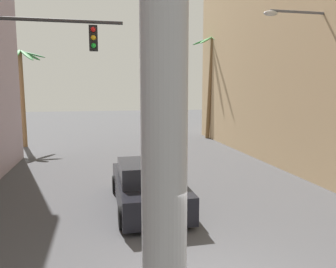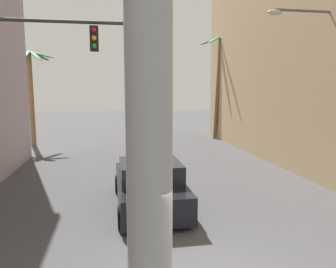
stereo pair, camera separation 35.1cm
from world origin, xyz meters
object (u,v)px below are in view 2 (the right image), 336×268
at_px(palm_tree_far_right, 218,73).
at_px(street_lamp, 320,79).
at_px(palm_tree_far_left, 31,82).
at_px(car_lead, 149,185).

bearing_deg(palm_tree_far_right, street_lamp, -90.94).
xyz_separation_m(street_lamp, palm_tree_far_left, (-13.21, 11.66, 0.11)).
bearing_deg(palm_tree_far_right, palm_tree_far_left, -174.96).
bearing_deg(street_lamp, palm_tree_far_right, 89.06).
distance_m(car_lead, palm_tree_far_left, 14.89).
relative_size(car_lead, palm_tree_far_left, 0.73).
bearing_deg(car_lead, street_lamp, 10.67).
xyz_separation_m(palm_tree_far_left, palm_tree_far_right, (13.42, 1.18, 0.76)).
height_order(street_lamp, palm_tree_far_right, palm_tree_far_right).
distance_m(palm_tree_far_left, palm_tree_far_right, 13.49).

